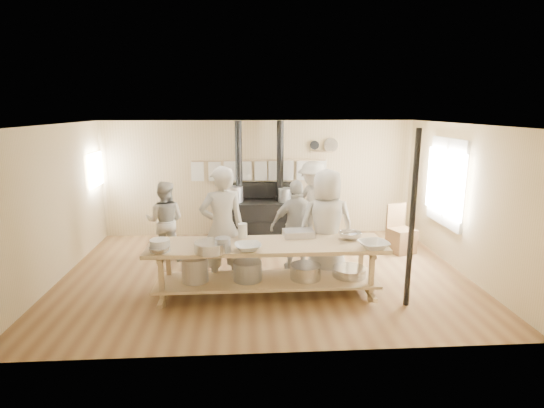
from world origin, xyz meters
name	(u,v)px	position (x,y,z in m)	size (l,w,h in m)	color
ground	(264,274)	(0.00, 0.00, 0.00)	(7.00, 7.00, 0.00)	brown
room_shell	(264,183)	(0.00, 0.00, 1.62)	(7.00, 7.00, 7.00)	#CCB582
window_right	(447,182)	(3.47, 0.60, 1.50)	(0.09, 1.50, 1.65)	beige
left_opening	(95,170)	(-3.45, 2.00, 1.60)	(0.00, 0.90, 0.90)	white
stove	(260,216)	(-0.01, 2.12, 0.52)	(1.90, 0.75, 2.60)	black
towel_rail	(259,168)	(0.00, 2.40, 1.55)	(3.00, 0.04, 0.47)	tan
back_wall_shelf	(324,147)	(1.46, 2.43, 2.00)	(0.63, 0.14, 0.32)	tan
prep_table	(266,264)	(-0.01, -0.90, 0.52)	(3.60, 0.90, 0.85)	tan
support_post	(412,220)	(2.05, -1.35, 1.30)	(0.08, 0.08, 2.60)	black
cook_far_left	(222,228)	(-0.69, -0.48, 1.00)	(0.73, 0.48, 1.99)	#ACA698
cook_left	(165,221)	(-1.85, 0.87, 0.76)	(0.74, 0.58, 1.53)	#ACA698
cook_center	(326,226)	(1.02, -0.33, 0.95)	(0.93, 0.61, 1.91)	#ACA698
cook_right	(297,226)	(0.59, 0.14, 0.82)	(0.96, 0.40, 1.64)	#ACA698
cook_by_window	(313,202)	(1.13, 1.81, 0.88)	(1.14, 0.66, 1.77)	#ACA698
chair	(401,238)	(2.81, 1.00, 0.29)	(0.58, 0.58, 0.97)	brown
bowl_white_a	(248,247)	(-0.29, -1.19, 0.90)	(0.39, 0.39, 0.09)	white
bowl_steel_a	(159,250)	(-1.55, -1.23, 0.89)	(0.29, 0.29, 0.09)	silver
bowl_white_b	(374,245)	(1.55, -1.23, 0.90)	(0.43, 0.43, 0.11)	white
bowl_steel_b	(350,235)	(1.32, -0.75, 0.91)	(0.36, 0.36, 0.11)	silver
roasting_pan	(298,233)	(0.52, -0.57, 0.90)	(0.48, 0.32, 0.11)	#B2B2B7
mixing_bowl_large	(211,247)	(-0.82, -1.23, 0.93)	(0.47, 0.47, 0.15)	silver
bucket_galv	(223,245)	(-0.65, -1.23, 0.95)	(0.22, 0.22, 0.21)	gray
deep_bowl_enamel	(160,245)	(-1.55, -1.16, 0.94)	(0.28, 0.28, 0.18)	white
pitcher	(243,231)	(-0.37, -0.57, 0.96)	(0.15, 0.15, 0.23)	white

